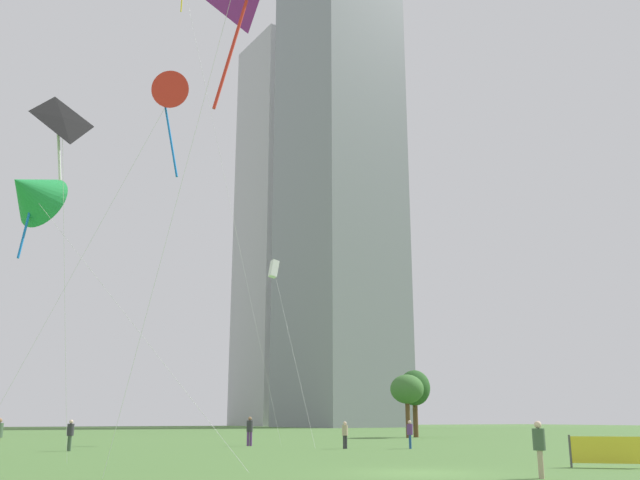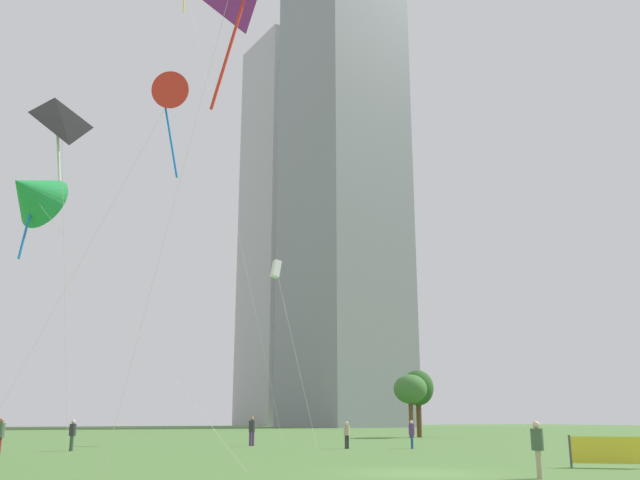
{
  "view_description": "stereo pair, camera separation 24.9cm",
  "coord_description": "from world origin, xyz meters",
  "px_view_note": "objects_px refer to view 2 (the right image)",
  "views": [
    {
      "loc": [
        -14.1,
        -19.3,
        1.73
      ],
      "look_at": [
        -0.06,
        6.86,
        9.39
      ],
      "focal_mm": 38.86,
      "sensor_mm": 36.0,
      "label": 1
    },
    {
      "loc": [
        -13.88,
        -19.42,
        1.73
      ],
      "look_at": [
        -0.06,
        6.86,
        9.39
      ],
      "focal_mm": 38.86,
      "sensor_mm": 36.0,
      "label": 2
    }
  ],
  "objects_px": {
    "person_standing_6": "(252,429)",
    "event_banner": "(609,450)",
    "distant_highrise_0": "(344,170)",
    "park_tree_0": "(418,389)",
    "kite_flying_2": "(229,1)",
    "person_standing_4": "(347,433)",
    "kite_flying_5": "(62,122)",
    "park_tree_1": "(410,390)",
    "person_standing_0": "(72,433)",
    "distant_highrise_1": "(296,226)",
    "kite_flying_1": "(173,94)",
    "person_standing_2": "(412,432)",
    "person_standing_5": "(0,434)",
    "kite_flying_0": "(30,192)",
    "kite_flying_6": "(276,269)",
    "person_standing_1": "(538,445)"
  },
  "relations": [
    {
      "from": "person_standing_0",
      "to": "kite_flying_1",
      "type": "bearing_deg",
      "value": -7.47
    },
    {
      "from": "person_standing_5",
      "to": "distant_highrise_1",
      "type": "bearing_deg",
      "value": 164.38
    },
    {
      "from": "person_standing_6",
      "to": "event_banner",
      "type": "bearing_deg",
      "value": 119.38
    },
    {
      "from": "kite_flying_1",
      "to": "park_tree_0",
      "type": "height_order",
      "value": "kite_flying_1"
    },
    {
      "from": "kite_flying_0",
      "to": "distant_highrise_1",
      "type": "height_order",
      "value": "distant_highrise_1"
    },
    {
      "from": "person_standing_0",
      "to": "kite_flying_2",
      "type": "distance_m",
      "value": 26.39
    },
    {
      "from": "distant_highrise_1",
      "to": "kite_flying_5",
      "type": "bearing_deg",
      "value": -123.41
    },
    {
      "from": "person_standing_4",
      "to": "park_tree_1",
      "type": "height_order",
      "value": "park_tree_1"
    },
    {
      "from": "kite_flying_6",
      "to": "park_tree_1",
      "type": "bearing_deg",
      "value": 24.3
    },
    {
      "from": "person_standing_0",
      "to": "distant_highrise_1",
      "type": "height_order",
      "value": "distant_highrise_1"
    },
    {
      "from": "kite_flying_2",
      "to": "park_tree_0",
      "type": "relative_size",
      "value": 2.49
    },
    {
      "from": "kite_flying_1",
      "to": "park_tree_1",
      "type": "bearing_deg",
      "value": 39.65
    },
    {
      "from": "person_standing_6",
      "to": "kite_flying_2",
      "type": "height_order",
      "value": "kite_flying_2"
    },
    {
      "from": "kite_flying_5",
      "to": "park_tree_1",
      "type": "bearing_deg",
      "value": 38.94
    },
    {
      "from": "person_standing_1",
      "to": "event_banner",
      "type": "xyz_separation_m",
      "value": [
        5.59,
        2.18,
        -0.34
      ]
    },
    {
      "from": "person_standing_0",
      "to": "kite_flying_5",
      "type": "xyz_separation_m",
      "value": [
        -3.73,
        -15.73,
        11.38
      ]
    },
    {
      "from": "kite_flying_0",
      "to": "kite_flying_6",
      "type": "distance_m",
      "value": 24.11
    },
    {
      "from": "kite_flying_1",
      "to": "person_standing_2",
      "type": "bearing_deg",
      "value": 19.78
    },
    {
      "from": "kite_flying_6",
      "to": "distant_highrise_1",
      "type": "relative_size",
      "value": 0.14
    },
    {
      "from": "park_tree_1",
      "to": "distant_highrise_1",
      "type": "relative_size",
      "value": 0.06
    },
    {
      "from": "kite_flying_1",
      "to": "kite_flying_2",
      "type": "bearing_deg",
      "value": -95.92
    },
    {
      "from": "person_standing_5",
      "to": "park_tree_0",
      "type": "height_order",
      "value": "park_tree_0"
    },
    {
      "from": "person_standing_6",
      "to": "kite_flying_2",
      "type": "bearing_deg",
      "value": 86.56
    },
    {
      "from": "kite_flying_5",
      "to": "event_banner",
      "type": "xyz_separation_m",
      "value": [
        18.77,
        -7.15,
        -11.72
      ]
    },
    {
      "from": "person_standing_0",
      "to": "park_tree_1",
      "type": "xyz_separation_m",
      "value": [
        31.31,
        12.58,
        3.32
      ]
    },
    {
      "from": "person_standing_5",
      "to": "distant_highrise_1",
      "type": "distance_m",
      "value": 142.36
    },
    {
      "from": "kite_flying_1",
      "to": "kite_flying_6",
      "type": "relative_size",
      "value": 1.3
    },
    {
      "from": "person_standing_0",
      "to": "person_standing_1",
      "type": "height_order",
      "value": "same"
    },
    {
      "from": "distant_highrise_0",
      "to": "park_tree_0",
      "type": "bearing_deg",
      "value": -123.39
    },
    {
      "from": "kite_flying_5",
      "to": "park_tree_1",
      "type": "relative_size",
      "value": 2.39
    },
    {
      "from": "kite_flying_0",
      "to": "park_tree_0",
      "type": "relative_size",
      "value": 2.02
    },
    {
      "from": "person_standing_1",
      "to": "distant_highrise_1",
      "type": "relative_size",
      "value": 0.02
    },
    {
      "from": "person_standing_6",
      "to": "event_banner",
      "type": "xyz_separation_m",
      "value": [
        3.65,
        -24.91,
        -0.44
      ]
    },
    {
      "from": "person_standing_6",
      "to": "kite_flying_6",
      "type": "xyz_separation_m",
      "value": [
        2.79,
        2.82,
        11.36
      ]
    },
    {
      "from": "park_tree_0",
      "to": "park_tree_1",
      "type": "bearing_deg",
      "value": -144.14
    },
    {
      "from": "park_tree_1",
      "to": "event_banner",
      "type": "relative_size",
      "value": 2.74
    },
    {
      "from": "kite_flying_0",
      "to": "kite_flying_1",
      "type": "xyz_separation_m",
      "value": [
        5.42,
        -1.66,
        5.08
      ]
    },
    {
      "from": "kite_flying_1",
      "to": "distant_highrise_1",
      "type": "height_order",
      "value": "distant_highrise_1"
    },
    {
      "from": "person_standing_6",
      "to": "person_standing_0",
      "type": "bearing_deg",
      "value": 31.15
    },
    {
      "from": "person_standing_4",
      "to": "kite_flying_0",
      "type": "xyz_separation_m",
      "value": [
        -18.88,
        -6.13,
        10.1
      ]
    },
    {
      "from": "distant_highrise_0",
      "to": "event_banner",
      "type": "bearing_deg",
      "value": -123.89
    },
    {
      "from": "distant_highrise_0",
      "to": "event_banner",
      "type": "relative_size",
      "value": 52.59
    },
    {
      "from": "person_standing_4",
      "to": "kite_flying_5",
      "type": "relative_size",
      "value": 0.11
    },
    {
      "from": "person_standing_1",
      "to": "kite_flying_0",
      "type": "bearing_deg",
      "value": 83.62
    },
    {
      "from": "person_standing_2",
      "to": "person_standing_4",
      "type": "distance_m",
      "value": 3.82
    },
    {
      "from": "person_standing_6",
      "to": "kite_flying_2",
      "type": "distance_m",
      "value": 30.26
    },
    {
      "from": "park_tree_1",
      "to": "person_standing_0",
      "type": "bearing_deg",
      "value": -158.11
    },
    {
      "from": "park_tree_1",
      "to": "distant_highrise_1",
      "type": "height_order",
      "value": "distant_highrise_1"
    },
    {
      "from": "person_standing_4",
      "to": "person_standing_6",
      "type": "bearing_deg",
      "value": 102.34
    },
    {
      "from": "person_standing_0",
      "to": "park_tree_1",
      "type": "relative_size",
      "value": 0.29
    }
  ]
}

